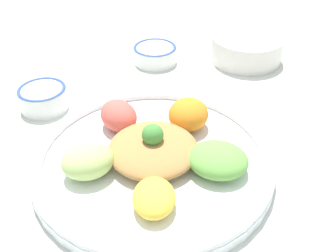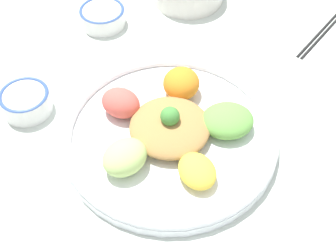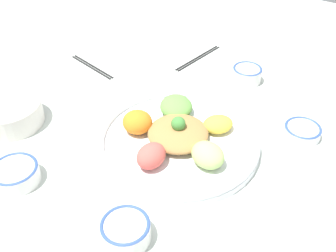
% 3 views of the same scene
% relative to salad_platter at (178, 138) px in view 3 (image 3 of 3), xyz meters
% --- Properties ---
extents(ground_plane, '(2.40, 2.40, 0.00)m').
position_rel_salad_platter_xyz_m(ground_plane, '(-0.01, -0.03, -0.02)').
color(ground_plane, silver).
extents(salad_platter, '(0.41, 0.41, 0.09)m').
position_rel_salad_platter_xyz_m(salad_platter, '(0.00, 0.00, 0.00)').
color(salad_platter, white).
rests_on(salad_platter, ground_plane).
extents(sauce_bowl_red, '(0.10, 0.10, 0.05)m').
position_rel_salad_platter_xyz_m(sauce_bowl_red, '(0.06, -0.30, 0.00)').
color(sauce_bowl_red, white).
rests_on(sauce_bowl_red, ground_plane).
extents(rice_bowl_blue, '(0.10, 0.10, 0.03)m').
position_rel_salad_platter_xyz_m(rice_bowl_blue, '(0.26, 0.20, -0.01)').
color(rice_bowl_blue, white).
rests_on(rice_bowl_blue, ground_plane).
extents(sauce_bowl_dark, '(0.09, 0.09, 0.05)m').
position_rel_salad_platter_xyz_m(sauce_bowl_dark, '(0.03, 0.38, 0.00)').
color(sauce_bowl_dark, white).
rests_on(sauce_bowl_dark, ground_plane).
extents(rice_bowl_plain, '(0.11, 0.11, 0.04)m').
position_rel_salad_platter_xyz_m(rice_bowl_plain, '(-0.25, -0.30, -0.00)').
color(rice_bowl_plain, white).
rests_on(rice_bowl_plain, ground_plane).
extents(side_serving_bowl, '(0.18, 0.18, 0.06)m').
position_rel_salad_platter_xyz_m(side_serving_bowl, '(-0.44, -0.16, 0.01)').
color(side_serving_bowl, silver).
rests_on(side_serving_bowl, ground_plane).
extents(chopsticks_pair_near, '(0.21, 0.06, 0.01)m').
position_rel_salad_platter_xyz_m(chopsticks_pair_near, '(-0.44, 0.18, -0.02)').
color(chopsticks_pair_near, black).
rests_on(chopsticks_pair_near, ground_plane).
extents(chopsticks_pair_far, '(0.06, 0.22, 0.01)m').
position_rel_salad_platter_xyz_m(chopsticks_pair_far, '(-0.17, 0.42, -0.02)').
color(chopsticks_pair_far, black).
rests_on(chopsticks_pair_far, ground_plane).
extents(serving_spoon_main, '(0.10, 0.13, 0.01)m').
position_rel_salad_platter_xyz_m(serving_spoon_main, '(0.24, 0.38, -0.02)').
color(serving_spoon_main, white).
rests_on(serving_spoon_main, ground_plane).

